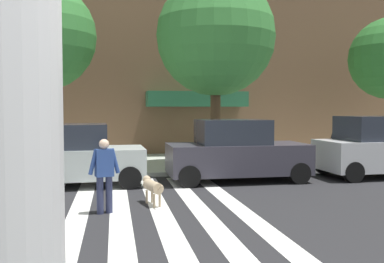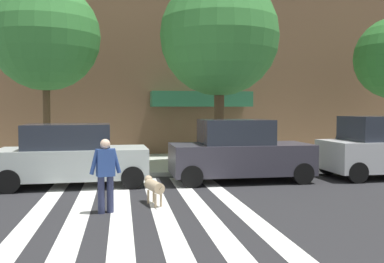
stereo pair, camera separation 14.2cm
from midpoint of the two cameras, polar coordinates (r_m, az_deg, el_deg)
The scene contains 11 objects.
ground_plane at distance 8.13m, azimuth -4.91°, elevation -13.41°, with size 160.00×160.00×0.00m, color #232326.
sidewalk_far at distance 17.51m, azimuth -7.88°, elevation -4.29°, with size 80.00×6.00×0.15m, color #ACB2A4.
crosswalk_stripes at distance 8.11m, azimuth -6.62°, elevation -13.43°, with size 4.95×12.58×0.01m.
parked_car_behind_first at distance 13.23m, azimuth -16.32°, elevation -3.16°, with size 4.37×2.06×1.84m.
parked_car_third_in_line at distance 13.68m, azimuth 5.59°, elevation -2.76°, with size 4.41×2.01×1.96m.
parked_car_fourth_in_line at distance 15.89m, azimuth 23.91°, elevation -1.94°, with size 4.51×2.14×2.05m.
street_tree_nearest at distance 16.77m, azimuth -19.69°, elevation 11.85°, with size 3.95×3.95×6.76m.
street_tree_middle at distance 16.24m, azimuth 2.92°, elevation 12.47°, with size 4.41×4.41×7.04m.
pedestrian_dog_walker at distance 9.62m, azimuth -12.00°, elevation -5.23°, with size 0.70×0.33×1.64m.
dog_on_leash at distance 10.39m, azimuth -5.71°, elevation -7.27°, with size 0.46×1.12×0.65m.
pedestrian_bystander at distance 18.71m, azimuth 18.79°, elevation -0.88°, with size 0.64×0.46×1.64m.
Camera 1 is at (-0.80, -1.16, 2.30)m, focal length 40.09 mm.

